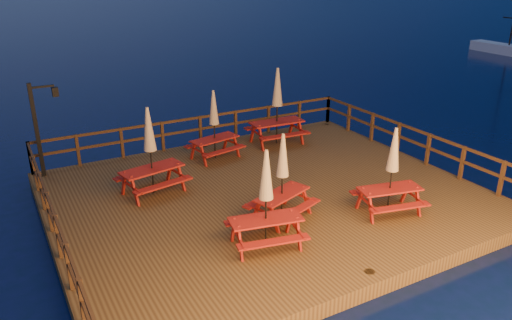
% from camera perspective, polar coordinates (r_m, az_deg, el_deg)
% --- Properties ---
extents(ground, '(500.00, 500.00, 0.00)m').
position_cam_1_polar(ground, '(14.95, 1.08, -5.17)').
color(ground, '#051233').
rests_on(ground, ground).
extents(deck, '(12.00, 10.00, 0.40)m').
position_cam_1_polar(deck, '(14.86, 1.09, -4.48)').
color(deck, '#462E16').
rests_on(deck, ground).
extents(deck_piles, '(11.44, 9.44, 1.40)m').
position_cam_1_polar(deck_piles, '(15.08, 1.07, -6.19)').
color(deck_piles, '#361F11').
rests_on(deck_piles, ground).
extents(railing, '(11.80, 9.75, 1.10)m').
position_cam_1_polar(railing, '(15.91, -2.09, 1.12)').
color(railing, '#361F11').
rests_on(railing, deck).
extents(lamp_post, '(0.85, 0.18, 3.00)m').
position_cam_1_polar(lamp_post, '(16.77, -23.39, 4.11)').
color(lamp_post, black).
rests_on(lamp_post, deck).
extents(picnic_table_0, '(1.92, 1.68, 2.40)m').
position_cam_1_polar(picnic_table_0, '(17.03, -4.81, 4.18)').
color(picnic_table_0, maroon).
rests_on(picnic_table_0, deck).
extents(picnic_table_1, '(1.95, 1.73, 2.41)m').
position_cam_1_polar(picnic_table_1, '(13.63, 15.27, -1.08)').
color(picnic_table_1, maroon).
rests_on(picnic_table_1, deck).
extents(picnic_table_2, '(2.02, 1.85, 2.36)m').
position_cam_1_polar(picnic_table_2, '(12.90, 3.03, -1.76)').
color(picnic_table_2, maroon).
rests_on(picnic_table_2, deck).
extents(picnic_table_3, '(2.08, 1.75, 2.84)m').
position_cam_1_polar(picnic_table_3, '(18.39, 2.43, 6.30)').
color(picnic_table_3, maroon).
rests_on(picnic_table_3, deck).
extents(picnic_table_4, '(2.08, 1.83, 2.61)m').
position_cam_1_polar(picnic_table_4, '(14.58, -11.98, 1.16)').
color(picnic_table_4, maroon).
rests_on(picnic_table_4, deck).
extents(picnic_table_5, '(1.97, 1.73, 2.46)m').
position_cam_1_polar(picnic_table_5, '(11.56, 1.15, -4.33)').
color(picnic_table_5, maroon).
rests_on(picnic_table_5, deck).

